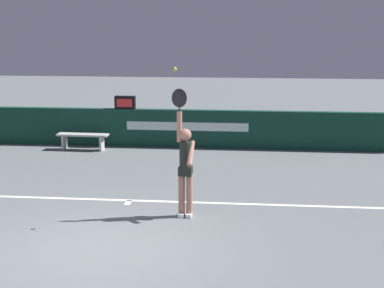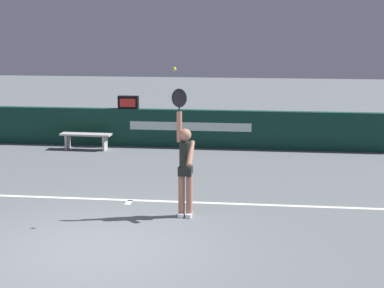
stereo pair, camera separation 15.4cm
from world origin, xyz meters
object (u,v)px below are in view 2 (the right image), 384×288
(courtside_bench_near, at_px, (86,137))
(tennis_player, at_px, (185,165))
(speed_display, at_px, (128,102))
(tennis_ball, at_px, (174,69))

(courtside_bench_near, bearing_deg, tennis_player, -57.26)
(speed_display, xyz_separation_m, tennis_player, (2.47, -6.22, -0.29))
(speed_display, height_order, courtside_bench_near, speed_display)
(tennis_player, relative_size, tennis_ball, 35.93)
(tennis_ball, relative_size, courtside_bench_near, 0.05)
(speed_display, height_order, tennis_player, tennis_player)
(speed_display, xyz_separation_m, tennis_ball, (2.33, -6.56, 1.48))
(speed_display, distance_m, tennis_player, 6.70)
(tennis_player, bearing_deg, speed_display, 111.63)
(tennis_player, distance_m, tennis_ball, 1.81)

